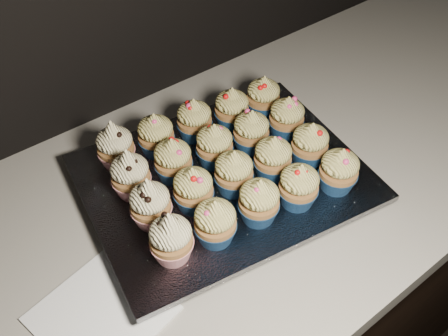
{
  "coord_description": "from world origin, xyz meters",
  "views": [
    {
      "loc": [
        -0.3,
        1.24,
        1.54
      ],
      "look_at": [
        0.05,
        1.7,
        0.95
      ],
      "focal_mm": 40.0,
      "sensor_mm": 36.0,
      "label": 1
    }
  ],
  "objects": [
    {
      "name": "cupcake_8",
      "position": [
        0.11,
        1.65,
        0.97
      ],
      "size": [
        0.06,
        0.06,
        0.08
      ],
      "color": "navy",
      "rests_on": "foil_lining"
    },
    {
      "name": "cupcake_6",
      "position": [
        -0.03,
        1.67,
        0.97
      ],
      "size": [
        0.06,
        0.06,
        0.08
      ],
      "color": "navy",
      "rests_on": "foil_lining"
    },
    {
      "name": "cupcake_1",
      "position": [
        -0.04,
        1.6,
        0.97
      ],
      "size": [
        0.06,
        0.06,
        0.08
      ],
      "color": "navy",
      "rests_on": "foil_lining"
    },
    {
      "name": "cupcake_9",
      "position": [
        0.18,
        1.64,
        0.97
      ],
      "size": [
        0.06,
        0.06,
        0.08
      ],
      "color": "navy",
      "rests_on": "foil_lining"
    },
    {
      "name": "cupcake_14",
      "position": [
        0.2,
        1.71,
        0.97
      ],
      "size": [
        0.06,
        0.06,
        0.08
      ],
      "color": "navy",
      "rests_on": "foil_lining"
    },
    {
      "name": "cupcake_12",
      "position": [
        0.06,
        1.73,
        0.97
      ],
      "size": [
        0.06,
        0.06,
        0.08
      ],
      "color": "navy",
      "rests_on": "foil_lining"
    },
    {
      "name": "cupcake_5",
      "position": [
        -0.1,
        1.69,
        0.97
      ],
      "size": [
        0.06,
        0.06,
        0.1
      ],
      "color": "#B01829",
      "rests_on": "foil_lining"
    },
    {
      "name": "cupcake_18",
      "position": [
        0.14,
        1.79,
        0.97
      ],
      "size": [
        0.06,
        0.06,
        0.08
      ],
      "color": "navy",
      "rests_on": "foil_lining"
    },
    {
      "name": "cupcake_7",
      "position": [
        0.04,
        1.66,
        0.97
      ],
      "size": [
        0.06,
        0.06,
        0.08
      ],
      "color": "navy",
      "rests_on": "foil_lining"
    },
    {
      "name": "cabinet",
      "position": [
        0.0,
        1.7,
        0.43
      ],
      "size": [
        2.4,
        0.6,
        0.86
      ],
      "primitive_type": "cube",
      "color": "black",
      "rests_on": "ground"
    },
    {
      "name": "cupcake_16",
      "position": [
        -0.01,
        1.81,
        0.97
      ],
      "size": [
        0.06,
        0.06,
        0.08
      ],
      "color": "navy",
      "rests_on": "foil_lining"
    },
    {
      "name": "foil_lining",
      "position": [
        0.05,
        1.7,
        0.93
      ],
      "size": [
        0.5,
        0.42,
        0.01
      ],
      "primitive_type": "cube",
      "rotation": [
        0.0,
        0.0,
        -0.16
      ],
      "color": "silver",
      "rests_on": "baking_tray"
    },
    {
      "name": "cupcake_15",
      "position": [
        -0.08,
        1.83,
        0.97
      ],
      "size": [
        0.06,
        0.06,
        0.1
      ],
      "color": "#B01829",
      "rests_on": "foil_lining"
    },
    {
      "name": "cupcake_11",
      "position": [
        -0.02,
        1.74,
        0.97
      ],
      "size": [
        0.06,
        0.06,
        0.08
      ],
      "color": "navy",
      "rests_on": "foil_lining"
    },
    {
      "name": "cupcake_3",
      "position": [
        0.1,
        1.58,
        0.97
      ],
      "size": [
        0.06,
        0.06,
        0.08
      ],
      "color": "navy",
      "rests_on": "foil_lining"
    },
    {
      "name": "cupcake_13",
      "position": [
        0.13,
        1.72,
        0.97
      ],
      "size": [
        0.06,
        0.06,
        0.08
      ],
      "color": "navy",
      "rests_on": "foil_lining"
    },
    {
      "name": "cupcake_10",
      "position": [
        -0.09,
        1.76,
        0.97
      ],
      "size": [
        0.06,
        0.06,
        0.1
      ],
      "color": "#B01829",
      "rests_on": "foil_lining"
    },
    {
      "name": "napkin",
      "position": [
        -0.23,
        1.61,
        0.9
      ],
      "size": [
        0.19,
        0.19,
        0.0
      ],
      "primitive_type": "cube",
      "rotation": [
        0.0,
        0.0,
        0.21
      ],
      "color": "white",
      "rests_on": "worktop"
    },
    {
      "name": "cupcake_17",
      "position": [
        0.07,
        1.8,
        0.97
      ],
      "size": [
        0.06,
        0.06,
        0.08
      ],
      "color": "navy",
      "rests_on": "foil_lining"
    },
    {
      "name": "cupcake_4",
      "position": [
        0.18,
        1.56,
        0.97
      ],
      "size": [
        0.06,
        0.06,
        0.08
      ],
      "color": "navy",
      "rests_on": "foil_lining"
    },
    {
      "name": "worktop",
      "position": [
        0.0,
        1.7,
        0.88
      ],
      "size": [
        2.44,
        0.64,
        0.04
      ],
      "primitive_type": "cube",
      "color": "beige",
      "rests_on": "cabinet"
    },
    {
      "name": "cupcake_19",
      "position": [
        0.21,
        1.78,
        0.97
      ],
      "size": [
        0.06,
        0.06,
        0.08
      ],
      "color": "navy",
      "rests_on": "foil_lining"
    },
    {
      "name": "cupcake_0",
      "position": [
        -0.11,
        1.61,
        0.97
      ],
      "size": [
        0.06,
        0.06,
        0.1
      ],
      "color": "#B01829",
      "rests_on": "foil_lining"
    },
    {
      "name": "cupcake_2",
      "position": [
        0.03,
        1.59,
        0.97
      ],
      "size": [
        0.06,
        0.06,
        0.08
      ],
      "color": "navy",
      "rests_on": "foil_lining"
    },
    {
      "name": "baking_tray",
      "position": [
        0.05,
        1.7,
        0.91
      ],
      "size": [
        0.46,
        0.38,
        0.02
      ],
      "primitive_type": "cube",
      "rotation": [
        0.0,
        0.0,
        -0.16
      ],
      "color": "black",
      "rests_on": "worktop"
    }
  ]
}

